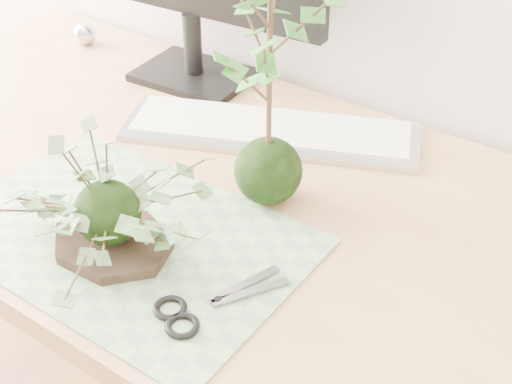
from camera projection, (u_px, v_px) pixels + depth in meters
desk at (242, 242)px, 1.12m from camera, size 1.60×0.70×0.74m
cutting_mat at (127, 236)px, 0.99m from camera, size 0.50×0.33×0.00m
stone_dish at (112, 243)px, 0.96m from camera, size 0.19×0.19×0.01m
ivy_kokedama at (104, 187)px, 0.91m from camera, size 0.30×0.30×0.18m
maple_kokedama at (270, 11)px, 0.89m from camera, size 0.26×0.26×0.42m
keyboard at (270, 130)px, 1.21m from camera, size 0.52×0.34×0.02m
foil_ball at (85, 34)px, 1.49m from camera, size 0.05×0.05×0.05m
scissors at (198, 315)px, 0.86m from camera, size 0.09×0.18×0.01m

